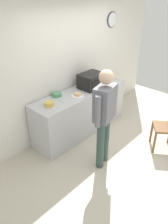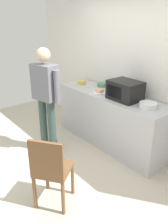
# 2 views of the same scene
# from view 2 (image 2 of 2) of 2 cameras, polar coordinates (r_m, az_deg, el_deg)

# --- Properties ---
(ground_plane) EXTENTS (6.00, 6.00, 0.00)m
(ground_plane) POSITION_cam_2_polar(r_m,az_deg,el_deg) (3.67, -6.73, -13.87)
(ground_plane) COLOR beige
(back_wall) EXTENTS (5.40, 0.13, 2.60)m
(back_wall) POSITION_cam_2_polar(r_m,az_deg,el_deg) (4.11, 11.89, 9.88)
(back_wall) COLOR silver
(back_wall) RESTS_ON ground_plane
(kitchen_counter) EXTENTS (2.20, 0.62, 0.92)m
(kitchen_counter) POSITION_cam_2_polar(r_m,az_deg,el_deg) (4.18, 6.39, -1.76)
(kitchen_counter) COLOR #B7B7BC
(kitchen_counter) RESTS_ON ground_plane
(microwave) EXTENTS (0.50, 0.39, 0.30)m
(microwave) POSITION_cam_2_polar(r_m,az_deg,el_deg) (3.75, 9.94, 5.21)
(microwave) COLOR black
(microwave) RESTS_ON kitchen_counter
(sandwich_plate) EXTENTS (0.24, 0.24, 0.07)m
(sandwich_plate) POSITION_cam_2_polar(r_m,az_deg,el_deg) (4.06, 3.78, 4.93)
(sandwich_plate) COLOR white
(sandwich_plate) RESTS_ON kitchen_counter
(salad_bowl) EXTENTS (0.18, 0.18, 0.07)m
(salad_bowl) POSITION_cam_2_polar(r_m,az_deg,el_deg) (4.44, 4.34, 6.64)
(salad_bowl) COLOR #4C8E60
(salad_bowl) RESTS_ON kitchen_counter
(cereal_bowl) EXTENTS (0.17, 0.17, 0.07)m
(cereal_bowl) POSITION_cam_2_polar(r_m,az_deg,el_deg) (4.57, -0.57, 7.19)
(cereal_bowl) COLOR gold
(cereal_bowl) RESTS_ON kitchen_counter
(mixing_bowl) EXTENTS (0.25, 0.25, 0.08)m
(mixing_bowl) POSITION_cam_2_polar(r_m,az_deg,el_deg) (3.51, 15.29, 1.58)
(mixing_bowl) COLOR white
(mixing_bowl) RESTS_ON kitchen_counter
(fork_utensil) EXTENTS (0.04, 0.17, 0.01)m
(fork_utensil) POSITION_cam_2_polar(r_m,az_deg,el_deg) (4.37, 1.16, 6.03)
(fork_utensil) COLOR silver
(fork_utensil) RESTS_ON kitchen_counter
(person_standing) EXTENTS (0.57, 0.33, 1.73)m
(person_standing) POSITION_cam_2_polar(r_m,az_deg,el_deg) (3.78, -9.30, 4.52)
(person_standing) COLOR #324541
(person_standing) RESTS_ON ground_plane
(wooden_chair) EXTENTS (0.56, 0.56, 0.94)m
(wooden_chair) POSITION_cam_2_polar(r_m,az_deg,el_deg) (2.81, -8.07, -13.58)
(wooden_chair) COLOR brown
(wooden_chair) RESTS_ON ground_plane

